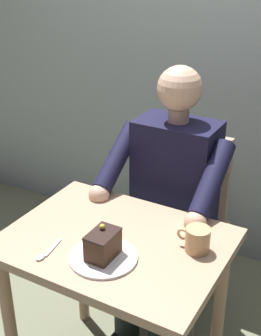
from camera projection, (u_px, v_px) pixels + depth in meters
dining_table at (116, 266)px, 1.77m from camera, size 0.81×0.61×0.74m
chair at (181, 216)px, 2.30m from camera, size 0.42×0.42×0.91m
seated_person at (168, 204)px, 2.10m from camera, size 0.53×0.58×1.27m
dessert_plate at (103, 257)px, 1.61m from camera, size 0.24×0.24×0.01m
cake_slice at (103, 244)px, 1.58m from camera, size 0.08×0.12×0.12m
coffee_cup at (197, 239)px, 1.63m from camera, size 0.12×0.09×0.09m
dessert_spoon at (46, 253)px, 1.63m from camera, size 0.03×0.14×0.01m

